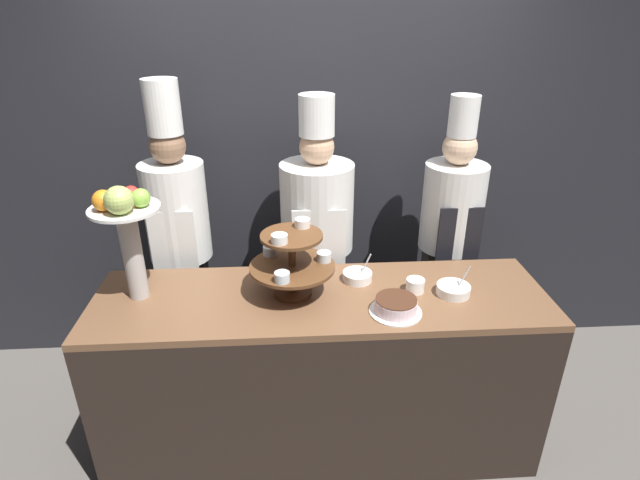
# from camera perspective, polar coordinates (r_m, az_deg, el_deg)

# --- Properties ---
(wall_back) EXTENTS (10.00, 0.06, 2.80)m
(wall_back) POSITION_cam_1_polar(r_m,az_deg,el_deg) (3.12, -1.03, 10.34)
(wall_back) COLOR #232328
(wall_back) RESTS_ON ground_plane
(buffet_counter) EXTENTS (2.19, 0.64, 0.94)m
(buffet_counter) POSITION_cam_1_polar(r_m,az_deg,el_deg) (2.69, 0.14, -14.93)
(buffet_counter) COLOR black
(buffet_counter) RESTS_ON ground_plane
(tiered_stand) EXTENTS (0.41, 0.41, 0.36)m
(tiered_stand) POSITION_cam_1_polar(r_m,az_deg,el_deg) (2.34, -3.21, -2.20)
(tiered_stand) COLOR brown
(tiered_stand) RESTS_ON buffet_counter
(fruit_pedestal) EXTENTS (0.31, 0.31, 0.58)m
(fruit_pedestal) POSITION_cam_1_polar(r_m,az_deg,el_deg) (2.38, -21.32, 1.76)
(fruit_pedestal) COLOR #B2ADA8
(fruit_pedestal) RESTS_ON buffet_counter
(cake_round) EXTENTS (0.24, 0.24, 0.07)m
(cake_round) POSITION_cam_1_polar(r_m,az_deg,el_deg) (2.30, 8.66, -7.47)
(cake_round) COLOR white
(cake_round) RESTS_ON buffet_counter
(cup_white) EXTENTS (0.09, 0.09, 0.07)m
(cup_white) POSITION_cam_1_polar(r_m,az_deg,el_deg) (2.48, 10.83, -5.10)
(cup_white) COLOR white
(cup_white) RESTS_ON buffet_counter
(serving_bowl_near) EXTENTS (0.16, 0.16, 0.15)m
(serving_bowl_near) POSITION_cam_1_polar(r_m,az_deg,el_deg) (2.50, 14.99, -5.50)
(serving_bowl_near) COLOR white
(serving_bowl_near) RESTS_ON buffet_counter
(serving_bowl_far) EXTENTS (0.15, 0.15, 0.15)m
(serving_bowl_far) POSITION_cam_1_polar(r_m,az_deg,el_deg) (2.54, 4.30, -4.14)
(serving_bowl_far) COLOR white
(serving_bowl_far) RESTS_ON buffet_counter
(chef_left) EXTENTS (0.35, 0.35, 1.88)m
(chef_left) POSITION_cam_1_polar(r_m,az_deg,el_deg) (2.95, -15.78, 0.66)
(chef_left) COLOR #28282D
(chef_left) RESTS_ON ground_plane
(chef_center_left) EXTENTS (0.41, 0.41, 1.79)m
(chef_center_left) POSITION_cam_1_polar(r_m,az_deg,el_deg) (2.90, -0.34, 0.32)
(chef_center_left) COLOR black
(chef_center_left) RESTS_ON ground_plane
(chef_center_right) EXTENTS (0.35, 0.35, 1.78)m
(chef_center_right) POSITION_cam_1_polar(r_m,az_deg,el_deg) (3.05, 14.56, 0.66)
(chef_center_right) COLOR #38332D
(chef_center_right) RESTS_ON ground_plane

